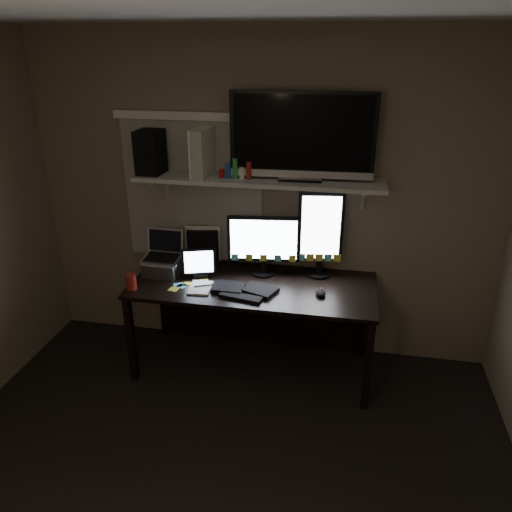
% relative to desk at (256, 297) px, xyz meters
% --- Properties ---
extents(ceiling, '(3.60, 3.60, 0.00)m').
position_rel_desk_xyz_m(ceiling, '(0.00, -1.55, 1.95)').
color(ceiling, silver).
rests_on(ceiling, back_wall).
extents(back_wall, '(3.60, 0.00, 3.60)m').
position_rel_desk_xyz_m(back_wall, '(0.00, 0.25, 0.70)').
color(back_wall, '#796B57').
rests_on(back_wall, floor).
extents(window_blinds, '(1.10, 0.02, 1.10)m').
position_rel_desk_xyz_m(window_blinds, '(-0.55, 0.24, 0.75)').
color(window_blinds, '#B0AC9E').
rests_on(window_blinds, back_wall).
extents(desk, '(1.80, 0.75, 0.73)m').
position_rel_desk_xyz_m(desk, '(0.00, 0.00, 0.00)').
color(desk, black).
rests_on(desk, floor).
extents(wall_shelf, '(1.80, 0.35, 0.03)m').
position_rel_desk_xyz_m(wall_shelf, '(0.00, 0.08, 0.91)').
color(wall_shelf, '#B9B9B4').
rests_on(wall_shelf, back_wall).
extents(monitor_landscape, '(0.55, 0.12, 0.48)m').
position_rel_desk_xyz_m(monitor_landscape, '(0.04, 0.06, 0.42)').
color(monitor_landscape, black).
rests_on(monitor_landscape, desk).
extents(monitor_portrait, '(0.34, 0.11, 0.67)m').
position_rel_desk_xyz_m(monitor_portrait, '(0.46, 0.12, 0.51)').
color(monitor_portrait, black).
rests_on(monitor_portrait, desk).
extents(keyboard, '(0.49, 0.27, 0.03)m').
position_rel_desk_xyz_m(keyboard, '(-0.04, -0.24, 0.19)').
color(keyboard, black).
rests_on(keyboard, desk).
extents(mouse, '(0.09, 0.12, 0.04)m').
position_rel_desk_xyz_m(mouse, '(0.50, -0.21, 0.20)').
color(mouse, black).
rests_on(mouse, desk).
extents(notepad, '(0.17, 0.23, 0.01)m').
position_rel_desk_xyz_m(notepad, '(-0.36, -0.27, 0.18)').
color(notepad, white).
rests_on(notepad, desk).
extents(tablet, '(0.28, 0.18, 0.23)m').
position_rel_desk_xyz_m(tablet, '(-0.42, -0.08, 0.29)').
color(tablet, black).
rests_on(tablet, desk).
extents(file_sorter, '(0.26, 0.15, 0.31)m').
position_rel_desk_xyz_m(file_sorter, '(-0.47, 0.18, 0.33)').
color(file_sorter, black).
rests_on(file_sorter, desk).
extents(laptop, '(0.30, 0.24, 0.33)m').
position_rel_desk_xyz_m(laptop, '(-0.72, -0.09, 0.34)').
color(laptop, silver).
rests_on(laptop, desk).
extents(cup, '(0.08, 0.08, 0.11)m').
position_rel_desk_xyz_m(cup, '(-0.85, -0.37, 0.23)').
color(cup, maroon).
rests_on(cup, desk).
extents(sticky_notes, '(0.29, 0.22, 0.00)m').
position_rel_desk_xyz_m(sticky_notes, '(-0.45, -0.25, 0.18)').
color(sticky_notes, yellow).
rests_on(sticky_notes, desk).
extents(tv, '(1.01, 0.22, 0.60)m').
position_rel_desk_xyz_m(tv, '(0.30, 0.09, 1.23)').
color(tv, black).
rests_on(tv, wall_shelf).
extents(game_console, '(0.12, 0.29, 0.34)m').
position_rel_desk_xyz_m(game_console, '(-0.41, 0.08, 1.10)').
color(game_console, silver).
rests_on(game_console, wall_shelf).
extents(speaker, '(0.18, 0.22, 0.32)m').
position_rel_desk_xyz_m(speaker, '(-0.80, 0.06, 1.08)').
color(speaker, black).
rests_on(speaker, wall_shelf).
extents(bottles, '(0.24, 0.09, 0.15)m').
position_rel_desk_xyz_m(bottles, '(-0.16, 0.04, 1.00)').
color(bottles, '#A50F0C').
rests_on(bottles, wall_shelf).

